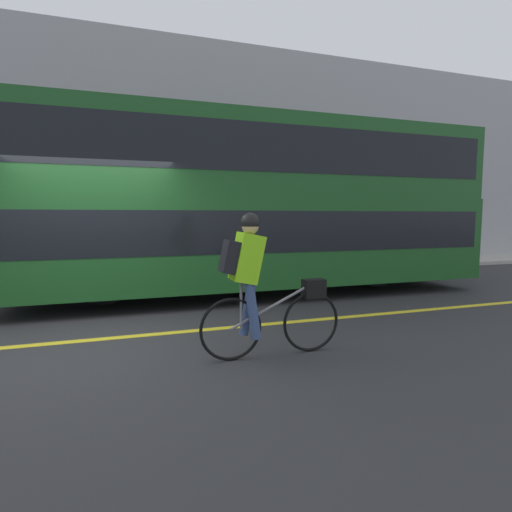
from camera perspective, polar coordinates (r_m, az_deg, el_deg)
ground_plane at (r=5.76m, az=-22.46°, el=-11.13°), size 80.00×80.00×0.00m
road_center_line at (r=5.78m, az=-22.44°, el=-11.01°), size 50.00×0.14×0.01m
sidewalk_curb at (r=11.16m, az=-20.46°, el=-2.75°), size 60.00×1.77×0.11m
building_facade at (r=12.21m, az=-20.84°, el=13.62°), size 60.00×0.30×6.77m
bus at (r=8.26m, az=-0.20°, el=7.94°), size 9.48×2.45×3.50m
cyclist_on_bike at (r=4.53m, az=0.28°, el=-3.59°), size 1.71×0.32×1.67m
street_sign_post at (r=11.06m, az=-10.24°, el=4.70°), size 0.36×0.09×2.39m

